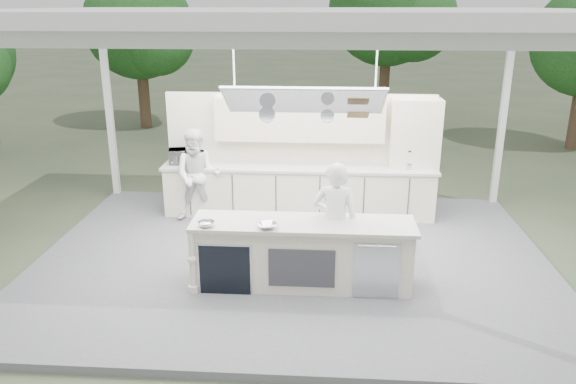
# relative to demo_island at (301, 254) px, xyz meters

# --- Properties ---
(ground) EXTENTS (90.00, 90.00, 0.00)m
(ground) POSITION_rel_demo_island_xyz_m (-0.18, 0.91, -0.60)
(ground) COLOR #4B563B
(ground) RESTS_ON ground
(stage_deck) EXTENTS (8.00, 6.00, 0.12)m
(stage_deck) POSITION_rel_demo_island_xyz_m (-0.18, 0.91, -0.54)
(stage_deck) COLOR #59595E
(stage_deck) RESTS_ON ground
(tent) EXTENTS (8.20, 6.20, 3.86)m
(tent) POSITION_rel_demo_island_xyz_m (-0.18, 0.90, 3.11)
(tent) COLOR white
(tent) RESTS_ON ground
(demo_island) EXTENTS (3.10, 0.79, 0.95)m
(demo_island) POSITION_rel_demo_island_xyz_m (0.00, 0.00, 0.00)
(demo_island) COLOR beige
(demo_island) RESTS_ON stage_deck
(back_counter) EXTENTS (5.08, 0.72, 0.95)m
(back_counter) POSITION_rel_demo_island_xyz_m (-0.18, 2.81, 0.00)
(back_counter) COLOR beige
(back_counter) RESTS_ON stage_deck
(back_wall_unit) EXTENTS (5.05, 0.48, 2.25)m
(back_wall_unit) POSITION_rel_demo_island_xyz_m (0.27, 3.03, 0.98)
(back_wall_unit) COLOR beige
(back_wall_unit) RESTS_ON stage_deck
(tree_cluster) EXTENTS (19.55, 9.40, 5.85)m
(tree_cluster) POSITION_rel_demo_island_xyz_m (-0.34, 10.68, 2.69)
(tree_cluster) COLOR brown
(tree_cluster) RESTS_ON ground
(head_chef) EXTENTS (0.67, 0.46, 1.76)m
(head_chef) POSITION_rel_demo_island_xyz_m (0.46, 0.21, 0.40)
(head_chef) COLOR white
(head_chef) RESTS_ON stage_deck
(sous_chef) EXTENTS (0.88, 0.71, 1.71)m
(sous_chef) POSITION_rel_demo_island_xyz_m (-1.99, 2.40, 0.38)
(sous_chef) COLOR white
(sous_chef) RESTS_ON stage_deck
(toaster_oven) EXTENTS (0.55, 0.43, 0.27)m
(toaster_oven) POSITION_rel_demo_island_xyz_m (-2.38, 2.87, 0.61)
(toaster_oven) COLOR #B3B6BB
(toaster_oven) RESTS_ON back_counter
(bowl_large) EXTENTS (0.34, 0.34, 0.07)m
(bowl_large) POSITION_rel_demo_island_xyz_m (-0.45, -0.24, 0.51)
(bowl_large) COLOR silver
(bowl_large) RESTS_ON demo_island
(bowl_small) EXTENTS (0.26, 0.26, 0.07)m
(bowl_small) POSITION_rel_demo_island_xyz_m (-1.28, -0.24, 0.51)
(bowl_small) COLOR silver
(bowl_small) RESTS_ON demo_island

